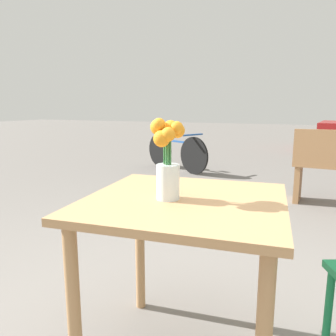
% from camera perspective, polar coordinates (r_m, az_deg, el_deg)
% --- Properties ---
extents(table_front, '(0.84, 0.81, 0.74)m').
position_cam_1_polar(table_front, '(1.34, 2.88, -10.27)').
color(table_front, tan).
rests_on(table_front, ground_plane).
extents(flower_vase, '(0.14, 0.15, 0.32)m').
position_cam_1_polar(flower_vase, '(1.26, -0.09, 1.36)').
color(flower_vase, silver).
rests_on(flower_vase, table_front).
extents(bicycle, '(1.34, 0.74, 0.71)m').
position_cam_1_polar(bicycle, '(5.63, 1.41, 2.84)').
color(bicycle, black).
rests_on(bicycle, ground_plane).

